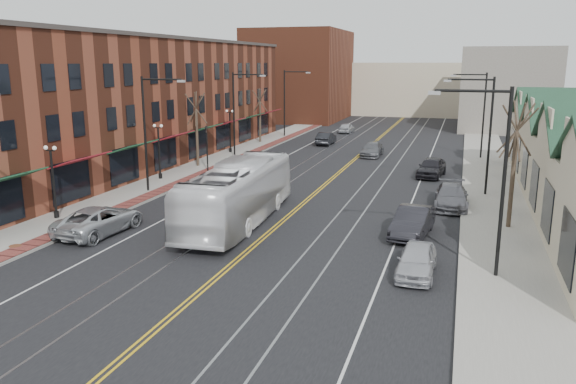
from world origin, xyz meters
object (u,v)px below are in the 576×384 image
Objects in this scene: parked_car_b at (413,222)px; transit_bus at (238,194)px; parked_suv at (100,220)px; parked_car_d at (432,167)px; parked_car_c at (451,196)px; parked_car_a at (417,260)px.

transit_bus is at bearing -170.45° from parked_car_b.
parked_suv is 1.18× the size of parked_car_d.
transit_bus reaches higher than parked_car_c.
transit_bus reaches higher than parked_car_b.
parked_car_a is 0.86× the size of parked_car_d.
parked_car_d reaches higher than parked_suv.
parked_car_d is at bearing 92.46° from parked_car_a.
parked_car_a is 12.69m from parked_car_c.
transit_bus is 3.18× the size of parked_car_a.
transit_bus is at bearing -113.00° from parked_car_d.
parked_car_b reaches higher than parked_car_c.
parked_car_b is (16.24, 4.62, 0.02)m from parked_suv.
transit_bus is 13.81m from parked_car_c.
transit_bus is at bearing -143.34° from parked_suv.
parked_car_a is 22.40m from parked_car_d.
parked_car_a is at bearing -179.54° from parked_suv.
parked_car_d is (-1.80, 9.75, 0.06)m from parked_car_c.
parked_car_c is 9.92m from parked_car_d.
parked_car_a is at bearing -76.63° from parked_car_b.
parked_car_c reaches higher than parked_car_a.
transit_bus is 2.68× the size of parked_car_b.
parked_car_a is (10.49, -5.21, -1.08)m from transit_bus.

